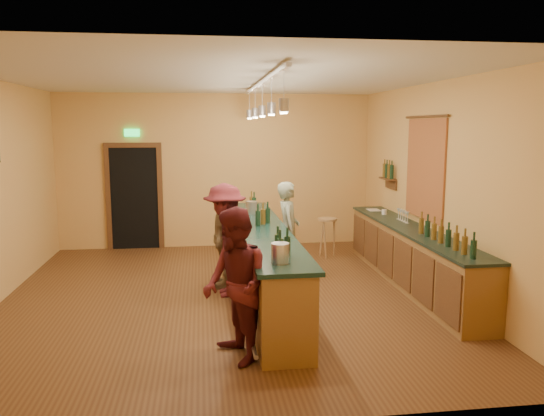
{
  "coord_description": "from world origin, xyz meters",
  "views": [
    {
      "loc": [
        -0.32,
        -7.66,
        2.52
      ],
      "look_at": [
        0.73,
        0.2,
        1.3
      ],
      "focal_mm": 35.0,
      "sensor_mm": 36.0,
      "label": 1
    }
  ],
  "objects": [
    {
      "name": "floor",
      "position": [
        0.0,
        0.0,
        0.0
      ],
      "size": [
        7.0,
        7.0,
        0.0
      ],
      "primitive_type": "plane",
      "color": "#502C17",
      "rests_on": "ground"
    },
    {
      "name": "ceiling",
      "position": [
        0.0,
        0.0,
        3.2
      ],
      "size": [
        6.5,
        7.0,
        0.02
      ],
      "primitive_type": "cube",
      "color": "silver",
      "rests_on": "wall_back"
    },
    {
      "name": "wall_back",
      "position": [
        0.0,
        3.5,
        1.6
      ],
      "size": [
        6.5,
        0.02,
        3.2
      ],
      "primitive_type": "cube",
      "color": "#DB9D52",
      "rests_on": "floor"
    },
    {
      "name": "wall_front",
      "position": [
        0.0,
        -3.5,
        1.6
      ],
      "size": [
        6.5,
        0.02,
        3.2
      ],
      "primitive_type": "cube",
      "color": "#DB9D52",
      "rests_on": "floor"
    },
    {
      "name": "wall_right",
      "position": [
        3.25,
        0.0,
        1.6
      ],
      "size": [
        0.02,
        7.0,
        3.2
      ],
      "primitive_type": "cube",
      "color": "#DB9D52",
      "rests_on": "floor"
    },
    {
      "name": "doorway",
      "position": [
        -1.7,
        3.47,
        1.13
      ],
      "size": [
        1.15,
        0.09,
        2.48
      ],
      "color": "black",
      "rests_on": "wall_back"
    },
    {
      "name": "tapestry",
      "position": [
        3.23,
        0.4,
        1.85
      ],
      "size": [
        0.03,
        1.4,
        1.6
      ],
      "primitive_type": "cube",
      "color": "maroon",
      "rests_on": "wall_right"
    },
    {
      "name": "bottle_shelf",
      "position": [
        3.17,
        1.9,
        1.67
      ],
      "size": [
        0.17,
        0.55,
        0.54
      ],
      "color": "#462315",
      "rests_on": "wall_right"
    },
    {
      "name": "back_counter",
      "position": [
        2.97,
        0.18,
        0.49
      ],
      "size": [
        0.6,
        4.55,
        1.27
      ],
      "color": "brown",
      "rests_on": "floor"
    },
    {
      "name": "tasting_bar",
      "position": [
        0.56,
        -0.0,
        0.61
      ],
      "size": [
        0.73,
        5.1,
        1.38
      ],
      "color": "brown",
      "rests_on": "floor"
    },
    {
      "name": "pendant_track",
      "position": [
        0.56,
        -0.0,
        2.98
      ],
      "size": [
        0.11,
        4.6,
        0.5
      ],
      "color": "silver",
      "rests_on": "ceiling"
    },
    {
      "name": "bartender",
      "position": [
        1.11,
        0.99,
        0.81
      ],
      "size": [
        0.44,
        0.62,
        1.62
      ],
      "primitive_type": "imported",
      "rotation": [
        0.0,
        0.0,
        1.48
      ],
      "color": "gray",
      "rests_on": "floor"
    },
    {
      "name": "customer_a",
      "position": [
        0.01,
        -2.2,
        0.84
      ],
      "size": [
        0.85,
        0.97,
        1.68
      ],
      "primitive_type": "imported",
      "rotation": [
        0.0,
        0.0,
        -1.27
      ],
      "color": "#59191E",
      "rests_on": "floor"
    },
    {
      "name": "customer_b",
      "position": [
        0.01,
        0.53,
        0.8
      ],
      "size": [
        0.62,
        1.01,
        1.61
      ],
      "primitive_type": "imported",
      "rotation": [
        0.0,
        0.0,
        -1.82
      ],
      "color": "#997A51",
      "rests_on": "floor"
    },
    {
      "name": "customer_c",
      "position": [
        0.01,
        0.11,
        0.85
      ],
      "size": [
        0.69,
        1.13,
        1.7
      ],
      "primitive_type": "imported",
      "rotation": [
        0.0,
        0.0,
        -1.52
      ],
      "color": "#59191E",
      "rests_on": "floor"
    },
    {
      "name": "bar_stool",
      "position": [
        2.08,
        2.2,
        0.63
      ],
      "size": [
        0.37,
        0.37,
        0.77
      ],
      "rotation": [
        0.0,
        0.0,
        -0.41
      ],
      "color": "#9F7647",
      "rests_on": "floor"
    }
  ]
}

